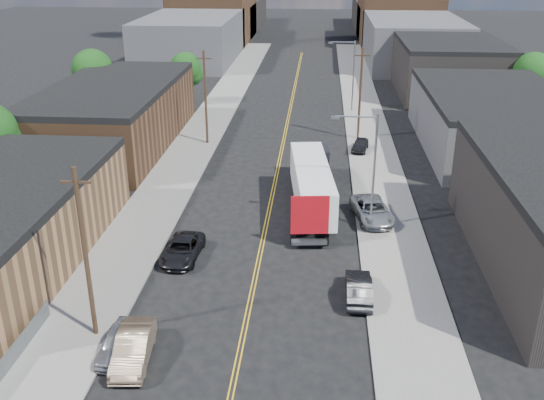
% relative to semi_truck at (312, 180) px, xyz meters
% --- Properties ---
extents(ground, '(260.00, 260.00, 0.00)m').
position_rel_semi_truck_xyz_m(ground, '(-3.42, 30.98, -2.34)').
color(ground, black).
rests_on(ground, ground).
extents(centerline, '(0.32, 120.00, 0.01)m').
position_rel_semi_truck_xyz_m(centerline, '(-3.42, 15.98, -2.34)').
color(centerline, gold).
rests_on(centerline, ground).
extents(sidewalk_left, '(5.00, 140.00, 0.15)m').
position_rel_semi_truck_xyz_m(sidewalk_left, '(-12.92, 15.98, -2.27)').
color(sidewalk_left, slate).
rests_on(sidewalk_left, ground).
extents(sidewalk_right, '(5.00, 140.00, 0.15)m').
position_rel_semi_truck_xyz_m(sidewalk_right, '(6.08, 15.98, -2.27)').
color(sidewalk_right, slate).
rests_on(sidewalk_right, ground).
extents(warehouse_brown, '(12.00, 26.00, 6.60)m').
position_rel_semi_truck_xyz_m(warehouse_brown, '(-21.42, 14.98, 0.96)').
color(warehouse_brown, brown).
rests_on(warehouse_brown, ground).
extents(industrial_right_b, '(14.00, 24.00, 6.10)m').
position_rel_semi_truck_xyz_m(industrial_right_b, '(18.58, 16.98, 0.71)').
color(industrial_right_b, '#3C3C3E').
rests_on(industrial_right_b, ground).
extents(industrial_right_c, '(14.00, 22.00, 7.60)m').
position_rel_semi_truck_xyz_m(industrial_right_c, '(18.58, 42.98, 1.46)').
color(industrial_right_c, black).
rests_on(industrial_right_c, ground).
extents(skyline_left_a, '(16.00, 30.00, 8.00)m').
position_rel_semi_truck_xyz_m(skyline_left_a, '(-23.42, 65.98, 1.66)').
color(skyline_left_a, '#3C3C3E').
rests_on(skyline_left_a, ground).
extents(skyline_right_a, '(16.00, 30.00, 8.00)m').
position_rel_semi_truck_xyz_m(skyline_right_a, '(16.58, 65.98, 1.66)').
color(skyline_right_a, '#3C3C3E').
rests_on(skyline_right_a, ground).
extents(skyline_left_b, '(16.00, 26.00, 10.00)m').
position_rel_semi_truck_xyz_m(skyline_left_b, '(-23.42, 90.98, 2.66)').
color(skyline_left_b, brown).
rests_on(skyline_left_b, ground).
extents(skyline_right_b, '(16.00, 26.00, 10.00)m').
position_rel_semi_truck_xyz_m(skyline_right_b, '(16.58, 90.98, 2.66)').
color(skyline_right_b, brown).
rests_on(skyline_right_b, ground).
extents(skyline_left_c, '(16.00, 40.00, 7.00)m').
position_rel_semi_truck_xyz_m(skyline_left_c, '(-23.42, 110.98, 1.16)').
color(skyline_left_c, black).
rests_on(skyline_left_c, ground).
extents(skyline_right_c, '(16.00, 40.00, 7.00)m').
position_rel_semi_truck_xyz_m(skyline_right_c, '(16.58, 110.98, 1.16)').
color(skyline_right_c, black).
rests_on(skyline_right_c, ground).
extents(streetlight_near, '(3.39, 0.25, 9.00)m').
position_rel_semi_truck_xyz_m(streetlight_near, '(4.17, -4.02, 2.99)').
color(streetlight_near, gray).
rests_on(streetlight_near, ground).
extents(streetlight_far, '(3.39, 0.25, 9.00)m').
position_rel_semi_truck_xyz_m(streetlight_far, '(4.17, 30.98, 2.99)').
color(streetlight_far, gray).
rests_on(streetlight_far, ground).
extents(utility_pole_left_near, '(1.60, 0.26, 10.00)m').
position_rel_semi_truck_xyz_m(utility_pole_left_near, '(-11.62, -19.02, 2.80)').
color(utility_pole_left_near, black).
rests_on(utility_pole_left_near, ground).
extents(utility_pole_left_far, '(1.60, 0.26, 10.00)m').
position_rel_semi_truck_xyz_m(utility_pole_left_far, '(-11.62, 15.98, 2.80)').
color(utility_pole_left_far, black).
rests_on(utility_pole_left_far, ground).
extents(utility_pole_right, '(1.60, 0.26, 10.00)m').
position_rel_semi_truck_xyz_m(utility_pole_right, '(4.78, 18.98, 2.80)').
color(utility_pole_right, black).
rests_on(utility_pole_right, ground).
extents(tree_left_mid, '(5.10, 5.04, 8.37)m').
position_rel_semi_truck_xyz_m(tree_left_mid, '(-27.36, 25.98, 3.14)').
color(tree_left_mid, black).
rests_on(tree_left_mid, ground).
extents(tree_left_far, '(4.35, 4.20, 6.97)m').
position_rel_semi_truck_xyz_m(tree_left_far, '(-17.36, 32.98, 2.23)').
color(tree_left_far, black).
rests_on(tree_left_far, ground).
extents(tree_right_far, '(4.85, 4.76, 7.91)m').
position_rel_semi_truck_xyz_m(tree_right_far, '(26.64, 30.98, 2.84)').
color(tree_right_far, black).
rests_on(tree_right_far, ground).
extents(semi_truck, '(3.98, 15.94, 4.11)m').
position_rel_semi_truck_xyz_m(semi_truck, '(0.00, 0.00, 0.00)').
color(semi_truck, silver).
rests_on(semi_truck, ground).
extents(car_left_a, '(1.67, 4.12, 1.40)m').
position_rel_semi_truck_xyz_m(car_left_a, '(-9.82, -20.50, -1.64)').
color(car_left_a, '#9C9FA1').
rests_on(car_left_a, ground).
extents(car_left_b, '(2.13, 4.97, 1.59)m').
position_rel_semi_truck_xyz_m(car_left_b, '(-8.85, -21.02, -1.54)').
color(car_left_b, '#78654F').
rests_on(car_left_b, ground).
extents(car_left_c, '(2.54, 5.11, 1.39)m').
position_rel_semi_truck_xyz_m(car_left_c, '(-8.71, -9.83, -1.65)').
color(car_left_c, black).
rests_on(car_left_c, ground).
extents(car_right_oncoming, '(1.59, 4.45, 1.46)m').
position_rel_semi_truck_xyz_m(car_right_oncoming, '(3.18, -14.04, -1.61)').
color(car_right_oncoming, black).
rests_on(car_right_oncoming, ground).
extents(car_right_lot_a, '(3.60, 5.98, 1.55)m').
position_rel_semi_truck_xyz_m(car_right_lot_a, '(4.78, -2.57, -1.41)').
color(car_right_lot_a, '#9B9C9F').
rests_on(car_right_lot_a, sidewalk_right).
extents(car_right_lot_c, '(2.20, 3.94, 1.27)m').
position_rel_semi_truck_xyz_m(car_right_lot_c, '(4.78, 14.49, -1.56)').
color(car_right_lot_c, black).
rests_on(car_right_lot_c, sidewalk_right).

